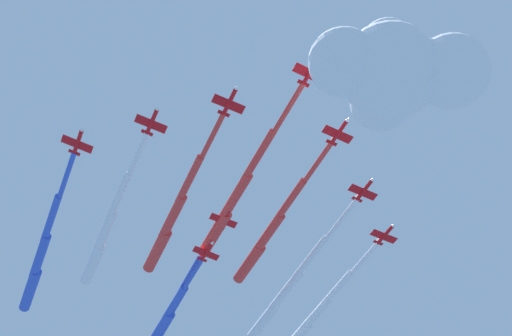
% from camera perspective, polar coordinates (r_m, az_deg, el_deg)
% --- Properties ---
extents(jet_lead, '(25.78, 77.96, 3.92)m').
position_cam_1_polar(jet_lead, '(190.24, -1.92, -2.76)').
color(jet_lead, red).
extents(jet_port_inner, '(24.42, 71.55, 3.86)m').
position_cam_1_polar(jet_port_inner, '(201.26, 1.06, -5.87)').
color(jet_port_inner, red).
extents(jet_starboard_inner, '(23.39, 73.92, 3.87)m').
position_cam_1_polar(jet_starboard_inner, '(192.02, -7.38, -4.43)').
color(jet_starboard_inner, red).
extents(jet_port_mid, '(27.08, 82.69, 3.87)m').
position_cam_1_polar(jet_port_mid, '(220.19, 2.53, -10.91)').
color(jet_port_mid, red).
extents(jet_starboard_mid, '(24.31, 73.92, 3.86)m').
position_cam_1_polar(jet_starboard_mid, '(200.57, -13.13, -5.55)').
color(jet_starboard_mid, red).
extents(jet_port_outer, '(24.62, 72.60, 3.83)m').
position_cam_1_polar(jet_port_outer, '(231.81, 5.25, -12.71)').
color(jet_port_outer, red).
extents(jet_starboard_outer, '(26.08, 82.03, 3.91)m').
position_cam_1_polar(jet_starboard_outer, '(214.74, -18.46, -7.55)').
color(jet_starboard_outer, red).
extents(jet_trail_port, '(23.60, 73.84, 3.88)m').
position_cam_1_polar(jet_trail_port, '(228.62, -7.09, -11.75)').
color(jet_trail_port, red).
extents(jet_trail_starboard, '(24.56, 72.83, 3.92)m').
position_cam_1_polar(jet_trail_starboard, '(238.30, -8.43, -13.79)').
color(jet_trail_starboard, red).
extents(cloud_puff, '(39.42, 27.62, 23.10)m').
position_cam_1_polar(cloud_puff, '(148.25, 11.92, 8.28)').
color(cloud_puff, white).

